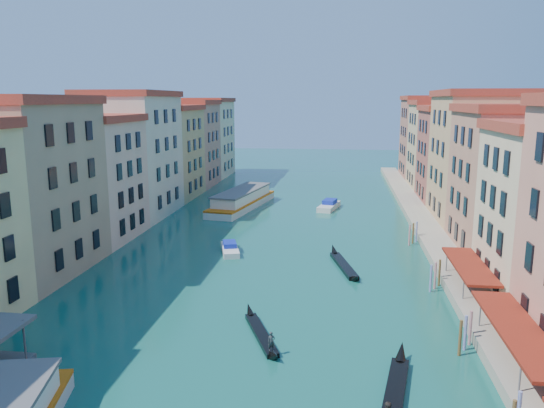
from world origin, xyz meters
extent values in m
cube|color=#A08160|center=(-26.00, 39.50, 9.50)|extent=(12.00, 17.00, 19.00)
cube|color=maroon|center=(-26.00, 39.50, 19.50)|extent=(12.80, 17.40, 1.00)
cube|color=#D5A88C|center=(-26.00, 55.00, 8.25)|extent=(12.00, 14.00, 16.50)
cube|color=maroon|center=(-26.00, 55.00, 17.00)|extent=(12.80, 14.40, 1.00)
cube|color=beige|center=(-26.00, 71.00, 10.00)|extent=(12.00, 18.00, 20.00)
cube|color=maroon|center=(-26.00, 71.00, 20.50)|extent=(12.80, 18.40, 1.00)
cube|color=tan|center=(-26.00, 88.00, 8.75)|extent=(12.00, 16.00, 17.50)
cube|color=maroon|center=(-26.00, 88.00, 18.00)|extent=(12.80, 16.40, 1.00)
cube|color=#B0785F|center=(-26.00, 103.50, 9.25)|extent=(12.00, 15.00, 18.50)
cube|color=maroon|center=(-26.00, 103.50, 19.00)|extent=(12.80, 15.40, 1.00)
cube|color=beige|center=(-26.00, 119.50, 9.50)|extent=(12.00, 17.00, 19.00)
cube|color=maroon|center=(-26.00, 119.50, 19.50)|extent=(12.80, 17.40, 1.00)
cube|color=#B57457|center=(30.00, 54.00, 9.00)|extent=(12.00, 16.00, 18.00)
cube|color=maroon|center=(30.00, 54.00, 18.50)|extent=(12.80, 16.40, 1.00)
cube|color=tan|center=(30.00, 71.00, 10.00)|extent=(12.00, 18.00, 20.00)
cube|color=maroon|center=(30.00, 71.00, 20.50)|extent=(12.80, 18.40, 1.00)
cube|color=#9C4C3F|center=(30.00, 87.50, 8.75)|extent=(12.00, 15.00, 17.50)
cube|color=maroon|center=(30.00, 87.50, 18.00)|extent=(12.80, 15.40, 1.00)
cube|color=tan|center=(30.00, 103.00, 9.25)|extent=(12.00, 16.00, 18.50)
cube|color=maroon|center=(30.00, 103.00, 19.00)|extent=(12.80, 16.40, 1.00)
cube|color=#A2604C|center=(30.00, 119.50, 9.75)|extent=(12.00, 17.00, 19.50)
cube|color=maroon|center=(30.00, 119.50, 20.00)|extent=(12.80, 17.40, 1.00)
cube|color=gray|center=(22.00, 65.00, 0.50)|extent=(4.00, 140.00, 1.00)
cube|color=maroon|center=(22.20, 23.50, 3.00)|extent=(3.20, 15.30, 0.25)
cylinder|color=#59595B|center=(20.80, 18.40, 1.50)|extent=(0.12, 0.12, 3.00)
cylinder|color=#59595B|center=(20.80, 28.60, 1.50)|extent=(0.12, 0.12, 3.00)
cube|color=maroon|center=(22.20, 39.00, 3.00)|extent=(3.20, 12.60, 0.25)
cylinder|color=#59595B|center=(20.80, 34.80, 1.50)|extent=(0.12, 0.12, 3.00)
cylinder|color=#59595B|center=(20.80, 43.20, 1.50)|extent=(0.12, 0.12, 3.00)
cylinder|color=#50391B|center=(18.50, 25.00, 1.30)|extent=(0.24, 0.24, 3.20)
cylinder|color=#50391B|center=(19.10, 26.00, 1.30)|extent=(0.24, 0.24, 3.20)
cylinder|color=#50391B|center=(19.70, 27.00, 1.30)|extent=(0.24, 0.24, 3.20)
cylinder|color=#50391B|center=(18.50, 39.00, 1.30)|extent=(0.24, 0.24, 3.20)
cylinder|color=#50391B|center=(19.10, 40.00, 1.30)|extent=(0.24, 0.24, 3.20)
cylinder|color=#50391B|center=(19.70, 41.00, 1.30)|extent=(0.24, 0.24, 3.20)
cylinder|color=#50391B|center=(18.50, 57.00, 1.30)|extent=(0.24, 0.24, 3.20)
cylinder|color=#50391B|center=(19.10, 58.00, 1.30)|extent=(0.24, 0.24, 3.20)
cylinder|color=#50391B|center=(19.70, 59.00, 1.30)|extent=(0.24, 0.24, 3.20)
cube|color=silver|center=(-8.83, 79.32, 0.68)|extent=(9.08, 23.24, 1.36)
cube|color=white|center=(-8.83, 79.32, 2.16)|extent=(7.71, 18.67, 1.82)
cube|color=#59595B|center=(-8.83, 79.32, 3.23)|extent=(8.15, 19.29, 0.28)
cube|color=#CF600C|center=(-8.83, 79.32, 1.30)|extent=(9.14, 23.25, 0.28)
cube|color=black|center=(2.78, 26.31, 0.20)|extent=(3.99, 7.87, 0.40)
cone|color=black|center=(1.07, 30.47, 0.54)|extent=(1.44, 1.98, 1.51)
cone|color=black|center=(4.49, 22.15, 0.45)|extent=(1.32, 1.69, 1.33)
imported|color=#2A3335|center=(4.08, 23.14, 1.14)|extent=(0.66, 0.56, 1.55)
cube|color=black|center=(12.92, 17.88, 0.25)|extent=(3.05, 10.25, 0.51)
cone|color=black|center=(13.94, 23.45, 0.68)|extent=(1.41, 2.42, 1.90)
cube|color=black|center=(9.66, 46.03, 0.23)|extent=(3.44, 9.58, 0.48)
cone|color=black|center=(8.38, 51.20, 0.64)|extent=(1.44, 2.30, 1.79)
cone|color=black|center=(10.94, 40.87, 0.53)|extent=(1.35, 1.95, 1.57)
cube|color=silver|center=(-4.98, 50.46, 0.36)|extent=(3.67, 6.58, 0.72)
cube|color=#1427A4|center=(-5.11, 50.89, 0.99)|extent=(2.31, 3.04, 0.63)
cube|color=silver|center=(7.01, 80.24, 0.46)|extent=(4.17, 8.33, 0.91)
cube|color=#1427A4|center=(7.14, 80.80, 1.25)|extent=(2.74, 3.78, 0.80)
camera|label=1|loc=(9.10, -14.56, 19.44)|focal=35.00mm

